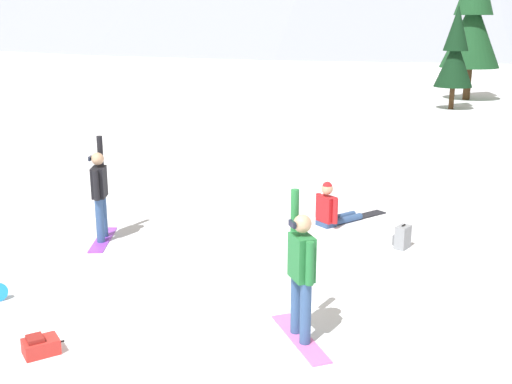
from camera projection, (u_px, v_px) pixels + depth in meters
name	position (u px, v px, depth m)	size (l,w,h in m)	color
ground_plane	(188.00, 355.00, 8.22)	(800.00, 800.00, 0.00)	white
snowboarder_foreground	(301.00, 272.00, 8.37)	(1.10, 1.33, 2.03)	pink
snowboarder_midground	(100.00, 193.00, 12.21)	(0.75, 1.47, 2.02)	#993FD8
snowboarder_background	(333.00, 209.00, 13.34)	(1.36, 1.66, 0.95)	#335184
backpack_grey	(402.00, 237.00, 11.98)	(0.34, 0.37, 0.47)	gray
backpack_red	(41.00, 346.00, 8.22)	(0.53, 0.54, 0.26)	red
pine_tree_broad	(455.00, 53.00, 29.74)	(1.79, 1.79, 4.79)	#472D19
pine_tree_twin	(473.00, 19.00, 32.90)	(3.05, 3.05, 7.65)	#472D19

